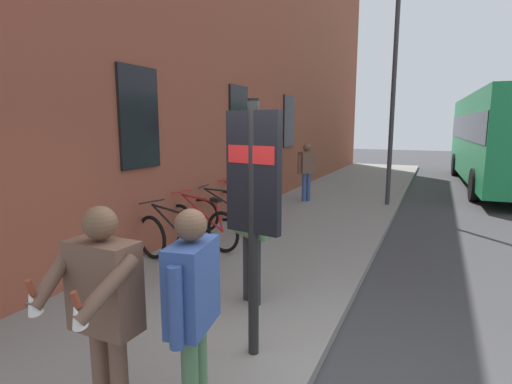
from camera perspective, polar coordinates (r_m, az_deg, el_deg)
name	(u,v)px	position (r m, az deg, el deg)	size (l,w,h in m)	color
ground	(438,234)	(9.41, 24.43, -5.44)	(60.00, 60.00, 0.00)	#38383A
sidewalk_pavement	(333,204)	(11.65, 10.86, -1.68)	(24.00, 3.50, 0.12)	gray
station_facade	(280,37)	(13.26, 3.41, 21.16)	(22.00, 0.65, 9.94)	brown
bicycle_beside_lamp	(173,241)	(6.38, -11.76, -6.89)	(0.62, 1.73, 0.97)	black
bicycle_leaning_wall	(201,226)	(7.26, -7.79, -4.77)	(0.56, 1.74, 0.97)	black
bicycle_by_door	(227,215)	(8.01, -4.12, -3.35)	(0.48, 1.76, 0.97)	black
bicycle_mid_rack	(243,207)	(8.86, -1.82, -2.08)	(0.48, 1.77, 0.97)	black
transit_info_sign	(253,189)	(3.61, -0.38, 0.36)	(0.18, 0.56, 2.40)	black
city_bus	(503,135)	(17.15, 31.72, 6.89)	(10.61, 3.02, 3.35)	#1E8C4C
pedestrian_near_bus	(252,218)	(4.82, -0.62, -3.67)	(0.49, 0.57, 1.76)	#26262D
pedestrian_by_facade	(193,300)	(2.86, -8.97, -14.93)	(0.61, 0.31, 1.63)	#4C724C
pedestrian_crossing_street	(307,166)	(11.52, 7.20, 3.65)	(0.55, 0.45, 1.65)	#334C8C
tourist_with_hotdogs	(103,301)	(2.91, -20.99, -14.32)	(0.57, 0.64, 1.66)	brown
street_lamp	(394,80)	(11.53, 19.02, 14.84)	(0.28, 0.28, 5.69)	#333338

